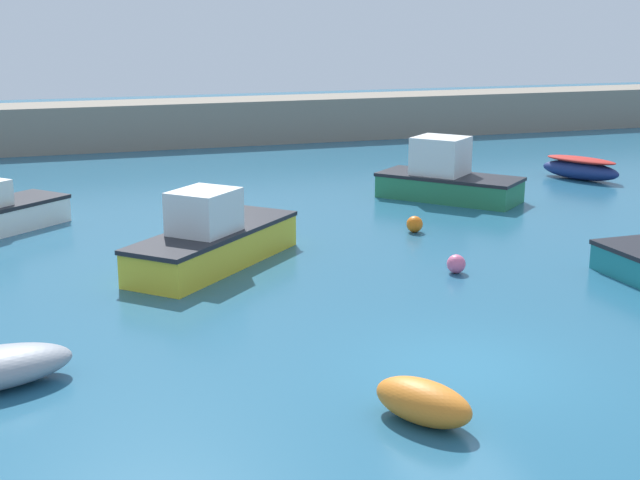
# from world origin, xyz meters

# --- Properties ---
(ground_plane) EXTENTS (120.00, 120.00, 0.20)m
(ground_plane) POSITION_xyz_m (0.00, 0.00, -0.10)
(ground_plane) COLOR #235B7A
(harbor_breakwater) EXTENTS (65.39, 3.38, 2.25)m
(harbor_breakwater) POSITION_xyz_m (0.00, 31.70, 1.13)
(harbor_breakwater) COLOR gray
(harbor_breakwater) RESTS_ON ground_plane
(motorboat_grey_hull) EXTENTS (4.95, 5.27, 2.29)m
(motorboat_grey_hull) POSITION_xyz_m (6.76, 14.63, 0.80)
(motorboat_grey_hull) COLOR #287A4C
(motorboat_grey_hull) RESTS_ON ground_plane
(cabin_cruiser_white) EXTENTS (5.58, 5.53, 2.16)m
(cabin_cruiser_white) POSITION_xyz_m (-3.19, 8.57, 0.73)
(cabin_cruiser_white) COLOR yellow
(cabin_cruiser_white) RESTS_ON ground_plane
(dinghy_near_pier) EXTENTS (1.72, 2.06, 0.73)m
(dinghy_near_pier) POSITION_xyz_m (-1.79, -1.93, 0.36)
(dinghy_near_pier) COLOR orange
(dinghy_near_pier) RESTS_ON ground_plane
(rowboat_with_red_cover) EXTENTS (2.55, 3.54, 0.93)m
(rowboat_with_red_cover) POSITION_xyz_m (13.81, 16.51, 0.47)
(rowboat_with_red_cover) COLOR navy
(rowboat_with_red_cover) RESTS_ON ground_plane
(mooring_buoy_orange) EXTENTS (0.51, 0.51, 0.51)m
(mooring_buoy_orange) POSITION_xyz_m (3.58, 10.34, 0.26)
(mooring_buoy_orange) COLOR orange
(mooring_buoy_orange) RESTS_ON ground_plane
(mooring_buoy_pink) EXTENTS (0.50, 0.50, 0.50)m
(mooring_buoy_pink) POSITION_xyz_m (2.76, 5.86, 0.25)
(mooring_buoy_pink) COLOR #EA668C
(mooring_buoy_pink) RESTS_ON ground_plane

